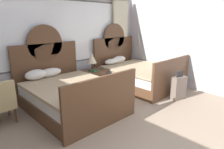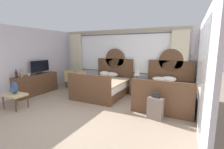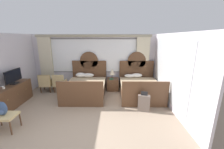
{
  "view_description": "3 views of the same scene",
  "coord_description": "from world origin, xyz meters",
  "px_view_note": "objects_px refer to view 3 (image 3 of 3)",
  "views": [
    {
      "loc": [
        -2.44,
        -0.86,
        1.96
      ],
      "look_at": [
        0.27,
        1.96,
        0.87
      ],
      "focal_mm": 31.5,
      "sensor_mm": 36.0,
      "label": 1
    },
    {
      "loc": [
        2.77,
        -2.8,
        1.91
      ],
      "look_at": [
        0.49,
        1.94,
        1.02
      ],
      "focal_mm": 25.66,
      "sensor_mm": 36.0,
      "label": 2
    },
    {
      "loc": [
        0.97,
        -3.19,
        2.55
      ],
      "look_at": [
        0.92,
        2.29,
        1.1
      ],
      "focal_mm": 22.52,
      "sensor_mm": 36.0,
      "label": 3
    }
  ],
  "objects_px": {
    "tv_flatscreen": "(14,77)",
    "table_lamp_on_nightstand": "(112,72)",
    "bed_near_window": "(86,87)",
    "book_on_nightstand": "(111,79)",
    "armchair_by_window_right": "(46,83)",
    "nightstand_between_beds": "(113,84)",
    "bed_near_mirror": "(139,87)",
    "dresser_minibar": "(12,96)",
    "luggage_bench": "(4,117)",
    "cup_on_dresser": "(3,88)",
    "backpack_on_bench": "(2,109)",
    "suitcase_on_floor": "(144,103)",
    "armchair_by_window_left": "(60,83)",
    "armchair_by_window_centre": "(46,83)"
  },
  "relations": [
    {
      "from": "dresser_minibar",
      "to": "armchair_by_window_right",
      "type": "xyz_separation_m",
      "value": [
        0.59,
        1.47,
        0.05
      ]
    },
    {
      "from": "bed_near_window",
      "to": "tv_flatscreen",
      "type": "relative_size",
      "value": 2.55
    },
    {
      "from": "dresser_minibar",
      "to": "book_on_nightstand",
      "type": "bearing_deg",
      "value": 24.21
    },
    {
      "from": "armchair_by_window_left",
      "to": "table_lamp_on_nightstand",
      "type": "bearing_deg",
      "value": 6.88
    },
    {
      "from": "armchair_by_window_centre",
      "to": "armchair_by_window_left",
      "type": "bearing_deg",
      "value": -0.05
    },
    {
      "from": "nightstand_between_beds",
      "to": "suitcase_on_floor",
      "type": "height_order",
      "value": "suitcase_on_floor"
    },
    {
      "from": "bed_near_window",
      "to": "suitcase_on_floor",
      "type": "bearing_deg",
      "value": -31.46
    },
    {
      "from": "cup_on_dresser",
      "to": "tv_flatscreen",
      "type": "bearing_deg",
      "value": 88.22
    },
    {
      "from": "bed_near_window",
      "to": "armchair_by_window_right",
      "type": "xyz_separation_m",
      "value": [
        -1.99,
        0.36,
        0.09
      ]
    },
    {
      "from": "armchair_by_window_right",
      "to": "table_lamp_on_nightstand",
      "type": "bearing_deg",
      "value": 5.45
    },
    {
      "from": "cup_on_dresser",
      "to": "armchair_by_window_centre",
      "type": "distance_m",
      "value": 1.93
    },
    {
      "from": "bed_near_window",
      "to": "armchair_by_window_right",
      "type": "distance_m",
      "value": 2.02
    },
    {
      "from": "table_lamp_on_nightstand",
      "to": "nightstand_between_beds",
      "type": "bearing_deg",
      "value": 13.58
    },
    {
      "from": "book_on_nightstand",
      "to": "suitcase_on_floor",
      "type": "xyz_separation_m",
      "value": [
        1.17,
        -1.97,
        -0.3
      ]
    },
    {
      "from": "dresser_minibar",
      "to": "nightstand_between_beds",
      "type": "bearing_deg",
      "value": 25.25
    },
    {
      "from": "nightstand_between_beds",
      "to": "table_lamp_on_nightstand",
      "type": "xyz_separation_m",
      "value": [
        -0.03,
        -0.01,
        0.64
      ]
    },
    {
      "from": "backpack_on_bench",
      "to": "suitcase_on_floor",
      "type": "relative_size",
      "value": 0.54
    },
    {
      "from": "dresser_minibar",
      "to": "bed_near_mirror",
      "type": "bearing_deg",
      "value": 12.6
    },
    {
      "from": "book_on_nightstand",
      "to": "suitcase_on_floor",
      "type": "relative_size",
      "value": 0.35
    },
    {
      "from": "table_lamp_on_nightstand",
      "to": "armchair_by_window_centre",
      "type": "distance_m",
      "value": 3.2
    },
    {
      "from": "armchair_by_window_centre",
      "to": "luggage_bench",
      "type": "relative_size",
      "value": 1.34
    },
    {
      "from": "armchair_by_window_left",
      "to": "luggage_bench",
      "type": "bearing_deg",
      "value": -99.35
    },
    {
      "from": "bed_near_mirror",
      "to": "backpack_on_bench",
      "type": "xyz_separation_m",
      "value": [
        -4.2,
        -2.54,
        0.3
      ]
    },
    {
      "from": "bed_near_window",
      "to": "tv_flatscreen",
      "type": "height_order",
      "value": "bed_near_window"
    },
    {
      "from": "table_lamp_on_nightstand",
      "to": "luggage_bench",
      "type": "bearing_deg",
      "value": -132.95
    },
    {
      "from": "luggage_bench",
      "to": "armchair_by_window_centre",
      "type": "bearing_deg",
      "value": 93.49
    },
    {
      "from": "bed_near_window",
      "to": "dresser_minibar",
      "type": "distance_m",
      "value": 2.81
    },
    {
      "from": "table_lamp_on_nightstand",
      "to": "cup_on_dresser",
      "type": "relative_size",
      "value": 4.59
    },
    {
      "from": "book_on_nightstand",
      "to": "armchair_by_window_right",
      "type": "relative_size",
      "value": 0.3
    },
    {
      "from": "bed_near_window",
      "to": "armchair_by_window_centre",
      "type": "height_order",
      "value": "bed_near_window"
    },
    {
      "from": "table_lamp_on_nightstand",
      "to": "luggage_bench",
      "type": "xyz_separation_m",
      "value": [
        -2.98,
        -3.2,
        -0.51
      ]
    },
    {
      "from": "table_lamp_on_nightstand",
      "to": "armchair_by_window_left",
      "type": "height_order",
      "value": "table_lamp_on_nightstand"
    },
    {
      "from": "nightstand_between_beds",
      "to": "cup_on_dresser",
      "type": "relative_size",
      "value": 5.37
    },
    {
      "from": "armchair_by_window_centre",
      "to": "luggage_bench",
      "type": "bearing_deg",
      "value": -86.51
    },
    {
      "from": "bed_near_window",
      "to": "backpack_on_bench",
      "type": "height_order",
      "value": "bed_near_window"
    },
    {
      "from": "bed_near_mirror",
      "to": "suitcase_on_floor",
      "type": "bearing_deg",
      "value": -93.55
    },
    {
      "from": "bed_near_window",
      "to": "book_on_nightstand",
      "type": "distance_m",
      "value": 1.29
    },
    {
      "from": "tv_flatscreen",
      "to": "table_lamp_on_nightstand",
      "type": "bearing_deg",
      "value": 22.56
    },
    {
      "from": "bed_near_window",
      "to": "armchair_by_window_left",
      "type": "bearing_deg",
      "value": 164.92
    },
    {
      "from": "tv_flatscreen",
      "to": "suitcase_on_floor",
      "type": "bearing_deg",
      "value": -6.19
    },
    {
      "from": "luggage_bench",
      "to": "bed_near_mirror",
      "type": "bearing_deg",
      "value": 31.06
    },
    {
      "from": "bed_near_mirror",
      "to": "tv_flatscreen",
      "type": "relative_size",
      "value": 2.55
    },
    {
      "from": "bed_near_window",
      "to": "armchair_by_window_centre",
      "type": "xyz_separation_m",
      "value": [
        -1.98,
        0.36,
        0.09
      ]
    },
    {
      "from": "cup_on_dresser",
      "to": "armchair_by_window_left",
      "type": "distance_m",
      "value": 2.22
    },
    {
      "from": "tv_flatscreen",
      "to": "book_on_nightstand",
      "type": "bearing_deg",
      "value": 21.34
    },
    {
      "from": "luggage_bench",
      "to": "table_lamp_on_nightstand",
      "type": "bearing_deg",
      "value": 47.05
    },
    {
      "from": "armchair_by_window_left",
      "to": "suitcase_on_floor",
      "type": "bearing_deg",
      "value": -25.97
    },
    {
      "from": "table_lamp_on_nightstand",
      "to": "bed_near_mirror",
      "type": "bearing_deg",
      "value": -28.33
    },
    {
      "from": "cup_on_dresser",
      "to": "nightstand_between_beds",
      "type": "bearing_deg",
      "value": 29.06
    },
    {
      "from": "tv_flatscreen",
      "to": "armchair_by_window_left",
      "type": "height_order",
      "value": "tv_flatscreen"
    }
  ]
}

